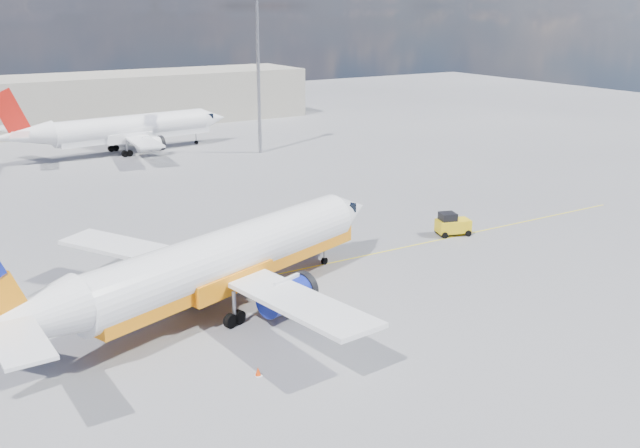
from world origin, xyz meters
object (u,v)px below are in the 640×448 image
gse_tug (452,224)px  traffic_cone (258,372)px  main_jet (217,262)px  second_jet (125,129)px

gse_tug → traffic_cone: bearing=-135.6°
traffic_cone → gse_tug: bearing=27.6°
main_jet → traffic_cone: main_jet is taller
second_jet → traffic_cone: second_jet is taller
main_jet → gse_tug: 23.27m
main_jet → second_jet: bearing=59.0°
gse_tug → traffic_cone: 27.50m
main_jet → gse_tug: size_ratio=10.60×
main_jet → gse_tug: bearing=-9.7°
gse_tug → traffic_cone: (-24.36, -12.75, -0.68)m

